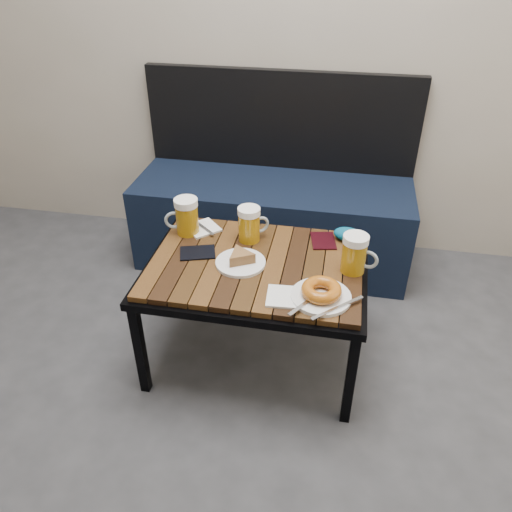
% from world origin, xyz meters
% --- Properties ---
extents(bench, '(1.40, 0.50, 0.95)m').
position_xyz_m(bench, '(-0.00, 1.76, 0.27)').
color(bench, black).
rests_on(bench, ground).
extents(cafe_table, '(0.84, 0.62, 0.47)m').
position_xyz_m(cafe_table, '(0.05, 1.01, 0.43)').
color(cafe_table, black).
rests_on(cafe_table, ground).
extents(beer_mug_left, '(0.15, 0.12, 0.15)m').
position_xyz_m(beer_mug_left, '(-0.27, 1.17, 0.55)').
color(beer_mug_left, '#A6740D').
rests_on(beer_mug_left, cafe_table).
extents(beer_mug_centre, '(0.14, 0.12, 0.14)m').
position_xyz_m(beer_mug_centre, '(-0.00, 1.16, 0.54)').
color(beer_mug_centre, '#A6740D').
rests_on(beer_mug_centre, cafe_table).
extents(beer_mug_right, '(0.14, 0.10, 0.15)m').
position_xyz_m(beer_mug_right, '(0.41, 1.02, 0.55)').
color(beer_mug_right, '#A6740D').
rests_on(beer_mug_right, cafe_table).
extents(plate_pie, '(0.19, 0.19, 0.05)m').
position_xyz_m(plate_pie, '(-0.00, 0.98, 0.49)').
color(plate_pie, white).
rests_on(plate_pie, cafe_table).
extents(plate_bagel, '(0.25, 0.24, 0.06)m').
position_xyz_m(plate_bagel, '(0.31, 0.83, 0.50)').
color(plate_bagel, white).
rests_on(plate_bagel, cafe_table).
extents(napkin_left, '(0.17, 0.17, 0.01)m').
position_xyz_m(napkin_left, '(-0.22, 1.21, 0.48)').
color(napkin_left, white).
rests_on(napkin_left, cafe_table).
extents(napkin_right, '(0.15, 0.13, 0.01)m').
position_xyz_m(napkin_right, '(0.20, 0.81, 0.48)').
color(napkin_right, white).
rests_on(napkin_right, cafe_table).
extents(passport_navy, '(0.16, 0.13, 0.01)m').
position_xyz_m(passport_navy, '(-0.18, 1.02, 0.48)').
color(passport_navy, black).
rests_on(passport_navy, cafe_table).
extents(passport_burgundy, '(0.12, 0.15, 0.01)m').
position_xyz_m(passport_burgundy, '(0.29, 1.20, 0.48)').
color(passport_burgundy, black).
rests_on(passport_burgundy, cafe_table).
extents(knit_pouch, '(0.13, 0.10, 0.05)m').
position_xyz_m(knit_pouch, '(0.39, 1.23, 0.50)').
color(knit_pouch, '#054A81').
rests_on(knit_pouch, cafe_table).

